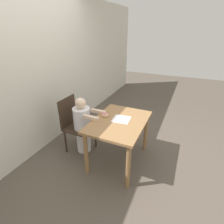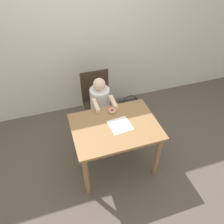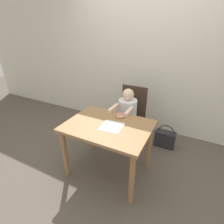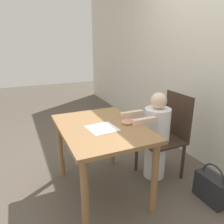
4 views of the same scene
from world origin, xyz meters
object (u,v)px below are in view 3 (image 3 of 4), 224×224
(child_figure, at_px, (127,119))
(donut, at_px, (120,116))
(handbag, at_px, (165,139))
(chair, at_px, (130,116))

(child_figure, height_order, donut, child_figure)
(child_figure, distance_m, handbag, 0.70)
(chair, xyz_separation_m, donut, (0.06, -0.52, 0.26))
(chair, xyz_separation_m, child_figure, (-0.00, -0.14, 0.00))
(donut, relative_size, handbag, 0.27)
(chair, height_order, child_figure, child_figure)
(child_figure, height_order, handbag, child_figure)
(child_figure, bearing_deg, donut, -81.51)
(chair, xyz_separation_m, handbag, (0.56, 0.12, -0.33))
(chair, bearing_deg, handbag, 12.14)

